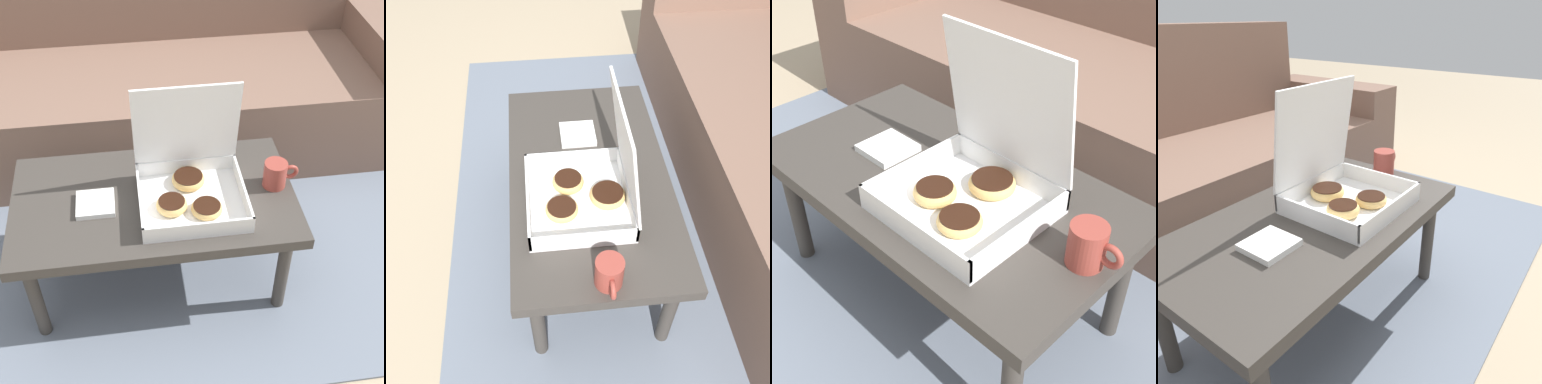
{
  "view_description": "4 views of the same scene",
  "coord_description": "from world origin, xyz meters",
  "views": [
    {
      "loc": [
        -0.06,
        -1.38,
        1.59
      ],
      "look_at": [
        0.12,
        -0.14,
        0.45
      ],
      "focal_mm": 50.0,
      "sensor_mm": 36.0,
      "label": 1
    },
    {
      "loc": [
        1.01,
        -0.24,
        1.46
      ],
      "look_at": [
        0.12,
        -0.14,
        0.45
      ],
      "focal_mm": 42.0,
      "sensor_mm": 36.0,
      "label": 2
    },
    {
      "loc": [
        0.77,
        -0.8,
        1.15
      ],
      "look_at": [
        0.12,
        -0.14,
        0.45
      ],
      "focal_mm": 50.0,
      "sensor_mm": 36.0,
      "label": 3
    },
    {
      "loc": [
        -0.72,
        -0.76,
        0.95
      ],
      "look_at": [
        0.12,
        -0.14,
        0.45
      ],
      "focal_mm": 35.0,
      "sensor_mm": 36.0,
      "label": 4
    }
  ],
  "objects": [
    {
      "name": "pastry_box",
      "position": [
        0.12,
        -0.11,
        0.46
      ],
      "size": [
        0.34,
        0.32,
        0.37
      ],
      "color": "white",
      "rests_on": "coffee_table"
    },
    {
      "name": "napkin_stack",
      "position": [
        -0.19,
        -0.11,
        0.4
      ],
      "size": [
        0.12,
        0.12,
        0.02
      ],
      "color": "white",
      "rests_on": "coffee_table"
    },
    {
      "name": "coffee_table",
      "position": [
        0.0,
        -0.09,
        0.35
      ],
      "size": [
        0.93,
        0.52,
        0.4
      ],
      "color": "#3D3833",
      "rests_on": "ground_plane"
    },
    {
      "name": "coffee_mug",
      "position": [
        0.41,
        -0.09,
        0.44
      ],
      "size": [
        0.12,
        0.08,
        0.09
      ],
      "color": "#993D33",
      "rests_on": "coffee_table"
    },
    {
      "name": "ground_plane",
      "position": [
        0.0,
        0.0,
        0.0
      ],
      "size": [
        12.0,
        12.0,
        0.0
      ],
      "primitive_type": "plane",
      "color": "tan"
    },
    {
      "name": "area_rug",
      "position": [
        0.0,
        0.3,
        0.01
      ],
      "size": [
        2.64,
        1.83,
        0.01
      ],
      "primitive_type": "cube",
      "color": "slate",
      "rests_on": "ground_plane"
    },
    {
      "name": "couch",
      "position": [
        0.0,
        0.82,
        0.3
      ],
      "size": [
        2.52,
        0.83,
        0.9
      ],
      "color": "#7A5B4C",
      "rests_on": "ground_plane"
    }
  ]
}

